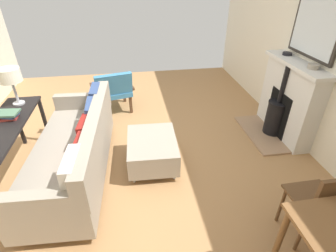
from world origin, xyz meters
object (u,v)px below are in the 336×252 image
object	(u,v)px
sofa	(76,150)
table_lamp_near_end	(10,77)
console_table	(2,136)
armchair_accent	(113,89)
mantel_bowl_near	(287,54)
mantel_bowl_far	(313,66)
fireplace	(286,103)
dining_chair_near_fireplace	(322,201)
book_stack	(7,115)
ottoman	(152,149)

from	to	relation	value
sofa	table_lamp_near_end	distance (m)	1.20
sofa	table_lamp_near_end	xyz separation A→B (m)	(0.72, -0.63, 0.72)
sofa	table_lamp_near_end	world-z (taller)	table_lamp_near_end
console_table	armchair_accent	bearing A→B (deg)	-125.26
mantel_bowl_near	table_lamp_near_end	distance (m)	3.69
mantel_bowl_far	table_lamp_near_end	distance (m)	3.71
sofa	fireplace	bearing A→B (deg)	-170.63
mantel_bowl_near	mantel_bowl_far	xyz separation A→B (m)	(-0.00, 0.59, 0.01)
mantel_bowl_near	dining_chair_near_fireplace	distance (m)	2.29
fireplace	book_stack	bearing A→B (deg)	3.67
fireplace	ottoman	world-z (taller)	fireplace
table_lamp_near_end	sofa	bearing A→B (deg)	139.12
console_table	book_stack	size ratio (longest dim) A/B	6.47
mantel_bowl_near	book_stack	distance (m)	3.74
ottoman	armchair_accent	bearing A→B (deg)	-71.66
sofa	table_lamp_near_end	size ratio (longest dim) A/B	4.46
sofa	book_stack	xyz separation A→B (m)	(0.72, -0.25, 0.40)
mantel_bowl_near	table_lamp_near_end	bearing A→B (deg)	2.65
ottoman	mantel_bowl_far	bearing A→B (deg)	-175.49
ottoman	table_lamp_near_end	xyz separation A→B (m)	(1.63, -0.58, 0.85)
sofa	mantel_bowl_far	bearing A→B (deg)	-175.94
fireplace	dining_chair_near_fireplace	world-z (taller)	fireplace
ottoman	fireplace	bearing A→B (deg)	-167.86
fireplace	armchair_accent	xyz separation A→B (m)	(2.53, -1.10, -0.08)
fireplace	ottoman	distance (m)	2.08
ottoman	dining_chair_near_fireplace	xyz separation A→B (m)	(-1.32, 1.32, 0.28)
dining_chair_near_fireplace	ottoman	bearing A→B (deg)	-44.99
armchair_accent	sofa	bearing A→B (deg)	75.95
mantel_bowl_near	dining_chair_near_fireplace	xyz separation A→B (m)	(0.74, 2.07, -0.64)
dining_chair_near_fireplace	fireplace	bearing A→B (deg)	-111.76
dining_chair_near_fireplace	console_table	bearing A→B (deg)	-23.33
sofa	book_stack	world-z (taller)	sofa
sofa	armchair_accent	world-z (taller)	sofa
console_table	mantel_bowl_far	bearing A→B (deg)	-176.75
mantel_bowl_near	console_table	world-z (taller)	mantel_bowl_near
mantel_bowl_near	mantel_bowl_far	bearing A→B (deg)	90.00
armchair_accent	table_lamp_near_end	distance (m)	1.62
table_lamp_near_end	book_stack	distance (m)	0.50
mantel_bowl_near	ottoman	bearing A→B (deg)	19.99
armchair_accent	dining_chair_near_fireplace	distance (m)	3.39
fireplace	armchair_accent	size ratio (longest dim) A/B	1.53
mantel_bowl_far	dining_chair_near_fireplace	distance (m)	1.78
mantel_bowl_far	armchair_accent	size ratio (longest dim) A/B	0.17
table_lamp_near_end	armchair_accent	bearing A→B (deg)	-139.42
mantel_bowl_near	table_lamp_near_end	size ratio (longest dim) A/B	0.28
fireplace	dining_chair_near_fireplace	distance (m)	1.89
fireplace	dining_chair_near_fireplace	size ratio (longest dim) A/B	1.39
console_table	table_lamp_near_end	xyz separation A→B (m)	(-0.00, -0.62, 0.44)
console_table	table_lamp_near_end	distance (m)	0.77
mantel_bowl_near	ottoman	distance (m)	2.37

